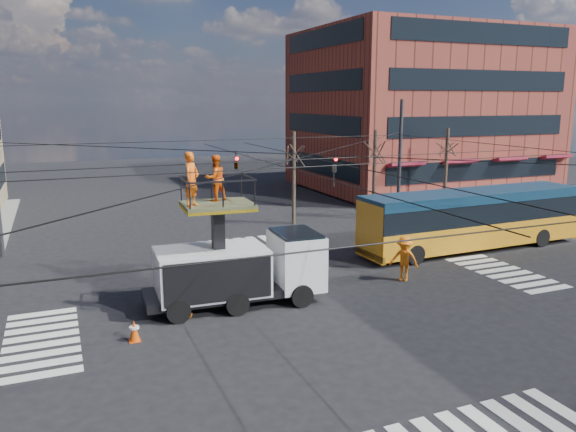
% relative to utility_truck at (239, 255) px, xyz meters
% --- Properties ---
extents(ground, '(120.00, 120.00, 0.00)m').
position_rel_utility_truck_xyz_m(ground, '(2.75, -0.84, -2.00)').
color(ground, black).
rests_on(ground, ground).
extents(sidewalk_ne, '(18.00, 18.00, 0.12)m').
position_rel_utility_truck_xyz_m(sidewalk_ne, '(23.75, 20.16, -1.94)').
color(sidewalk_ne, slate).
rests_on(sidewalk_ne, ground).
extents(crosswalks, '(22.40, 22.40, 0.02)m').
position_rel_utility_truck_xyz_m(crosswalks, '(2.75, -0.84, -1.99)').
color(crosswalks, silver).
rests_on(crosswalks, ground).
extents(building_ne, '(20.06, 16.06, 14.00)m').
position_rel_utility_truck_xyz_m(building_ne, '(24.73, 23.13, 5.00)').
color(building_ne, brown).
rests_on(building_ne, ground).
extents(overhead_network, '(24.24, 24.24, 8.00)m').
position_rel_utility_truck_xyz_m(overhead_network, '(2.68, -0.44, 2.28)').
color(overhead_network, '#2D2D30').
rests_on(overhead_network, ground).
extents(tree_a, '(2.00, 2.00, 6.00)m').
position_rel_utility_truck_xyz_m(tree_a, '(7.75, 12.66, 2.62)').
color(tree_a, '#382B21').
rests_on(tree_a, ground).
extents(tree_b, '(2.00, 2.00, 6.00)m').
position_rel_utility_truck_xyz_m(tree_b, '(13.75, 12.66, 2.62)').
color(tree_b, '#382B21').
rests_on(tree_b, ground).
extents(tree_c, '(2.00, 2.00, 6.00)m').
position_rel_utility_truck_xyz_m(tree_c, '(19.75, 12.66, 2.62)').
color(tree_c, '#382B21').
rests_on(tree_c, ground).
extents(utility_truck, '(7.10, 2.92, 6.12)m').
position_rel_utility_truck_xyz_m(utility_truck, '(0.00, 0.00, 0.00)').
color(utility_truck, black).
rests_on(utility_truck, ground).
extents(city_bus, '(13.18, 2.97, 3.20)m').
position_rel_utility_truck_xyz_m(city_bus, '(14.16, 3.16, -0.28)').
color(city_bus, '#BE7311').
rests_on(city_bus, ground).
extents(traffic_cone, '(0.36, 0.36, 0.75)m').
position_rel_utility_truck_xyz_m(traffic_cone, '(-4.35, -2.06, -1.63)').
color(traffic_cone, '#DE4909').
rests_on(traffic_cone, ground).
extents(worker_ground, '(0.74, 1.07, 1.69)m').
position_rel_utility_truck_xyz_m(worker_ground, '(-2.25, -0.57, -1.16)').
color(worker_ground, orange).
rests_on(worker_ground, ground).
extents(flagger, '(1.41, 1.48, 2.02)m').
position_rel_utility_truck_xyz_m(flagger, '(7.68, -0.06, -0.99)').
color(flagger, orange).
rests_on(flagger, ground).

